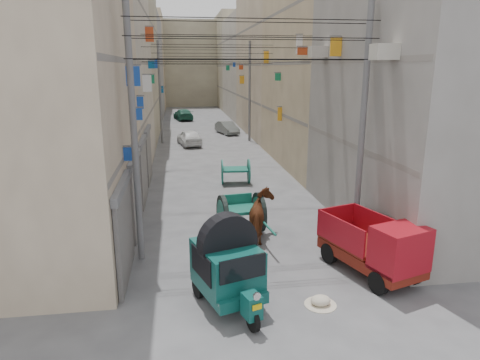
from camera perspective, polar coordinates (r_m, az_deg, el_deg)
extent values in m
cube|color=slate|center=(15.39, -15.01, 3.92)|extent=(0.25, 9.80, 0.18)
cube|color=slate|center=(15.15, -15.79, 15.13)|extent=(0.25, 9.80, 0.18)
cube|color=beige|center=(26.65, -21.30, 13.88)|extent=(8.00, 12.00, 12.00)
cube|color=slate|center=(26.24, -12.36, 8.39)|extent=(0.25, 11.76, 0.18)
cube|color=slate|center=(26.10, -12.74, 14.94)|extent=(0.25, 11.76, 0.18)
cube|color=slate|center=(26.30, -13.13, 21.48)|extent=(0.25, 11.76, 0.18)
cube|color=#B8B191|center=(39.46, -17.25, 15.64)|extent=(8.00, 14.00, 14.00)
cube|color=slate|center=(39.17, -11.12, 10.45)|extent=(0.25, 13.72, 0.18)
cube|color=slate|center=(39.08, -11.34, 14.84)|extent=(0.25, 13.72, 0.18)
cube|color=slate|center=(39.21, -11.57, 19.22)|extent=(0.25, 13.72, 0.18)
cube|color=gray|center=(53.34, -14.88, 14.23)|extent=(8.00, 14.00, 11.80)
cube|color=slate|center=(53.14, -10.45, 11.55)|extent=(0.25, 13.72, 0.18)
cube|color=slate|center=(53.06, -10.60, 14.79)|extent=(0.25, 13.72, 0.18)
cube|color=slate|center=(53.16, -10.76, 18.02)|extent=(0.25, 13.72, 0.18)
cube|color=tan|center=(66.28, -13.69, 15.05)|extent=(8.00, 12.00, 13.50)
cube|color=slate|center=(66.12, -10.07, 12.16)|extent=(0.25, 11.76, 0.18)
cube|color=slate|center=(66.06, -10.19, 14.75)|extent=(0.25, 11.76, 0.18)
cube|color=slate|center=(66.14, -10.32, 17.35)|extent=(0.25, 11.76, 0.18)
cube|color=gray|center=(18.22, 27.08, 14.91)|extent=(8.00, 10.00, 13.00)
cube|color=slate|center=(16.57, 14.65, 4.68)|extent=(0.25, 9.80, 0.18)
cube|color=slate|center=(16.34, 15.35, 15.09)|extent=(0.25, 9.80, 0.18)
cube|color=tan|center=(27.99, 13.73, 14.44)|extent=(8.00, 12.00, 12.00)
cube|color=slate|center=(26.95, 5.59, 8.81)|extent=(0.25, 11.76, 0.18)
cube|color=slate|center=(26.81, 5.76, 15.20)|extent=(0.25, 11.76, 0.18)
cube|color=slate|center=(27.00, 5.93, 21.58)|extent=(0.25, 11.76, 0.18)
cube|color=beige|center=(40.38, 6.76, 16.14)|extent=(8.00, 14.00, 14.00)
cube|color=slate|center=(39.65, 1.07, 10.77)|extent=(0.25, 13.72, 0.18)
cube|color=slate|center=(39.55, 1.09, 15.11)|extent=(0.25, 13.72, 0.18)
cube|color=slate|center=(39.69, 1.11, 19.45)|extent=(0.25, 13.72, 0.18)
cube|color=beige|center=(54.02, 2.80, 14.69)|extent=(8.00, 14.00, 11.80)
cube|color=slate|center=(53.49, -1.41, 11.81)|extent=(0.25, 13.72, 0.18)
cube|color=slate|center=(53.42, -1.43, 15.02)|extent=(0.25, 13.72, 0.18)
cube|color=slate|center=(53.51, -1.45, 18.23)|extent=(0.25, 13.72, 0.18)
cube|color=#B8B191|center=(66.83, 0.61, 15.45)|extent=(8.00, 12.00, 13.50)
cube|color=slate|center=(66.40, -2.79, 12.37)|extent=(0.25, 11.76, 0.18)
cube|color=slate|center=(66.34, -2.82, 14.96)|extent=(0.25, 11.76, 0.18)
cube|color=slate|center=(66.42, -2.85, 17.55)|extent=(0.25, 11.76, 0.18)
cube|color=#B8B191|center=(73.07, -6.70, 15.10)|extent=(22.00, 10.00, 13.00)
cube|color=#48474C|center=(12.82, -15.13, -7.10)|extent=(0.12, 3.00, 2.60)
cube|color=slate|center=(12.37, -15.48, -0.85)|extent=(0.18, 3.20, 0.25)
cube|color=#48474C|center=(16.30, -13.68, -2.29)|extent=(0.12, 3.00, 2.60)
cube|color=slate|center=(15.94, -13.93, 2.70)|extent=(0.18, 3.20, 0.25)
cube|color=#48474C|center=(19.86, -12.76, 0.81)|extent=(0.12, 3.00, 2.60)
cube|color=slate|center=(19.57, -12.94, 4.94)|extent=(0.18, 3.20, 0.25)
cube|color=#48474C|center=(23.56, -12.10, 3.02)|extent=(0.12, 3.00, 2.60)
cube|color=slate|center=(23.31, -12.24, 6.51)|extent=(0.18, 3.20, 0.25)
cube|color=#B83E18|center=(41.76, 0.13, 14.79)|extent=(0.38, 0.08, 0.41)
cube|color=#0D5590|center=(48.72, -10.33, 11.79)|extent=(0.27, 0.08, 0.71)
cube|color=#1A49B7|center=(13.79, -14.36, 3.38)|extent=(0.44, 0.08, 0.42)
cube|color=white|center=(22.89, -12.29, 12.46)|extent=(0.45, 0.08, 0.84)
cube|color=#16794C|center=(52.26, -1.64, 14.71)|extent=(0.41, 0.08, 0.59)
cube|color=#1A49B7|center=(16.95, -13.54, 8.53)|extent=(0.38, 0.08, 0.44)
cube|color=orange|center=(41.04, 0.25, 13.22)|extent=(0.43, 0.08, 0.72)
cube|color=#1A49B7|center=(47.05, -0.79, 15.12)|extent=(0.28, 0.08, 0.44)
cube|color=#B83E18|center=(27.14, -11.99, 18.46)|extent=(0.48, 0.08, 0.84)
cube|color=#0D5590|center=(45.19, -10.45, 11.62)|extent=(0.31, 0.08, 0.44)
cube|color=#16794C|center=(26.76, 5.07, 13.53)|extent=(0.35, 0.08, 0.45)
cube|color=orange|center=(30.31, 3.51, 16.04)|extent=(0.34, 0.08, 0.79)
cube|color=#1A49B7|center=(19.17, -13.17, 10.00)|extent=(0.28, 0.08, 0.52)
cube|color=#1A49B7|center=(36.69, -11.11, 14.97)|extent=(0.28, 0.08, 0.74)
cube|color=orange|center=(26.42, 5.31, 8.75)|extent=(0.26, 0.08, 0.80)
cube|color=#51217B|center=(17.52, 12.73, 16.80)|extent=(0.34, 0.08, 0.55)
cube|color=#1A49B7|center=(15.66, -14.07, 13.28)|extent=(0.47, 0.08, 0.67)
cube|color=#0D5590|center=(28.22, -11.74, 14.83)|extent=(0.40, 0.08, 0.47)
cube|color=#16794C|center=(28.75, -11.67, 13.04)|extent=(0.32, 0.08, 0.55)
cube|color=#B83E18|center=(21.65, 8.31, 16.64)|extent=(0.47, 0.08, 0.35)
cube|color=white|center=(22.49, 7.92, 17.47)|extent=(0.32, 0.08, 0.89)
cube|color=orange|center=(17.43, 12.66, 16.94)|extent=(0.44, 0.08, 0.69)
cube|color=orange|center=(13.48, -15.63, 1.51)|extent=(0.10, 3.20, 0.80)
cube|color=#B83E18|center=(22.30, -12.85, 6.76)|extent=(0.10, 3.20, 0.80)
cube|color=#16794C|center=(34.21, -11.37, 9.52)|extent=(0.10, 3.20, 0.80)
cube|color=#0D5590|center=(46.16, -10.64, 10.84)|extent=(0.10, 3.20, 0.80)
cube|color=#0D5590|center=(14.79, 17.34, 2.53)|extent=(0.10, 3.20, 0.80)
cube|color=white|center=(23.12, 7.80, 7.27)|extent=(0.10, 3.20, 0.80)
cube|color=#1A49B7|center=(34.74, 2.32, 9.87)|extent=(0.10, 3.20, 0.80)
cube|color=gold|center=(46.56, -0.42, 11.12)|extent=(0.10, 3.20, 0.80)
cube|color=#BAB5A6|center=(13.42, 18.71, 15.88)|extent=(0.70, 0.55, 0.45)
cube|color=#BAB5A6|center=(18.99, 10.37, 16.46)|extent=(0.70, 0.55, 0.45)
cylinder|color=slate|center=(13.24, -13.95, 5.80)|extent=(0.20, 0.20, 8.00)
cylinder|color=slate|center=(14.43, 15.98, 6.38)|extent=(0.20, 0.20, 8.00)
cylinder|color=slate|center=(35.11, -10.61, 11.32)|extent=(0.20, 0.20, 8.00)
cylinder|color=slate|center=(35.58, 1.29, 11.60)|extent=(0.20, 0.20, 8.00)
cylinder|color=black|center=(12.74, 2.14, 15.82)|extent=(7.40, 0.02, 0.02)
cylinder|color=black|center=(12.76, 2.17, 18.51)|extent=(7.40, 0.02, 0.02)
cylinder|color=black|center=(12.81, 2.19, 20.74)|extent=(7.40, 0.02, 0.02)
cylinder|color=black|center=(13.72, 1.36, 15.75)|extent=(7.40, 0.02, 0.02)
cylinder|color=black|center=(13.75, 1.38, 18.25)|extent=(7.40, 0.02, 0.02)
cylinder|color=black|center=(13.79, 1.39, 20.32)|extent=(7.40, 0.02, 0.02)
cylinder|color=black|center=(19.17, -1.48, 15.47)|extent=(7.40, 0.02, 0.02)
cylinder|color=black|center=(19.19, -1.49, 17.26)|extent=(7.40, 0.02, 0.02)
cylinder|color=black|center=(19.21, -1.50, 18.75)|extent=(7.40, 0.02, 0.02)
cylinder|color=black|center=(27.13, -3.56, 15.24)|extent=(7.40, 0.02, 0.02)
cylinder|color=black|center=(27.14, -3.58, 16.51)|extent=(7.40, 0.02, 0.02)
cylinder|color=black|center=(27.16, -3.60, 17.56)|extent=(7.40, 0.02, 0.02)
cylinder|color=black|center=(35.11, -4.70, 15.11)|extent=(7.40, 0.02, 0.02)
cylinder|color=black|center=(35.12, -4.72, 16.09)|extent=(7.40, 0.02, 0.02)
cylinder|color=black|center=(35.13, -4.74, 16.90)|extent=(7.40, 0.02, 0.02)
cylinder|color=black|center=(10.44, 1.69, -18.13)|extent=(0.30, 0.60, 0.59)
cylinder|color=black|center=(11.81, -5.60, -14.01)|extent=(0.30, 0.60, 0.59)
cylinder|color=black|center=(12.21, -0.39, -12.90)|extent=(0.30, 0.60, 0.59)
cube|color=#0C4741|center=(11.39, -1.64, -13.88)|extent=(1.87, 2.31, 0.29)
cube|color=#0C4741|center=(10.30, 1.56, -16.41)|extent=(0.50, 0.57, 0.58)
cylinder|color=silver|center=(9.93, 2.25, -15.24)|extent=(0.20, 0.11, 0.19)
cube|color=gold|center=(10.05, 2.30, -16.59)|extent=(0.23, 0.10, 0.13)
cube|color=#0C4741|center=(11.16, -1.78, -11.06)|extent=(1.86, 2.13, 1.00)
cube|color=black|center=(10.30, 0.38, -11.74)|extent=(1.17, 0.44, 0.58)
cube|color=black|center=(10.87, -5.18, -11.24)|extent=(0.43, 1.21, 0.68)
cube|color=black|center=(11.39, 1.44, -9.91)|extent=(0.43, 1.21, 0.68)
cube|color=white|center=(10.65, 0.46, -15.61)|extent=(1.27, 0.46, 0.06)
cylinder|color=black|center=(15.65, -2.30, -4.73)|extent=(0.34, 1.50, 1.49)
cylinder|color=#155E4E|center=(15.65, -2.30, -4.73)|extent=(0.32, 1.17, 1.16)
cylinder|color=slate|center=(15.65, -2.30, -4.73)|extent=(0.26, 0.22, 0.19)
cylinder|color=black|center=(16.00, 2.54, -4.29)|extent=(0.34, 1.50, 1.49)
cylinder|color=#155E4E|center=(16.00, 2.54, -4.29)|extent=(0.32, 1.17, 1.16)
cylinder|color=slate|center=(16.00, 2.54, -4.29)|extent=(0.26, 0.22, 0.19)
cylinder|color=slate|center=(15.81, 0.14, -4.51)|extent=(1.43, 0.26, 0.09)
cube|color=#155E4E|center=(15.75, 0.14, -3.86)|extent=(1.25, 1.30, 0.11)
cube|color=#155E4E|center=(16.16, -0.36, -2.49)|extent=(1.12, 0.22, 0.37)
cylinder|color=#155E4E|center=(14.46, -0.07, -5.94)|extent=(0.38, 2.44, 0.07)
cylinder|color=#155E4E|center=(14.70, 3.15, -5.62)|extent=(0.38, 2.44, 0.07)
cylinder|color=black|center=(12.47, 17.96, -12.93)|extent=(0.36, 0.66, 0.64)
cylinder|color=black|center=(13.90, 11.79, -9.53)|extent=(0.36, 0.66, 0.64)
cylinder|color=black|center=(13.31, 21.97, -11.47)|extent=(0.36, 0.66, 0.64)
cylinder|color=black|center=(14.66, 15.74, -8.46)|extent=(0.36, 0.66, 0.64)
cube|color=#63180E|center=(13.46, 16.82, -9.69)|extent=(2.33, 3.49, 0.34)
cube|color=maroon|center=(12.49, 20.56, -8.59)|extent=(1.66, 1.41, 1.22)
cube|color=black|center=(12.17, 22.16, -8.86)|extent=(1.22, 0.45, 0.53)
cube|color=#63180E|center=(13.72, 15.38, -7.92)|extent=(2.05, 2.49, 0.12)
cube|color=maroon|center=(13.13, 13.16, -6.85)|extent=(0.72, 2.05, 0.83)
cube|color=maroon|center=(14.03, 17.69, -5.75)|extent=(0.72, 2.05, 0.83)
cube|color=maroon|center=(14.31, 12.72, -5.00)|extent=(1.41, 0.51, 0.83)
cylinder|color=#155E4E|center=(22.50, -2.40, 1.10)|extent=(0.14, 1.31, 1.31)
cylinder|color=#155E4E|center=(22.61, 1.17, 1.18)|extent=(0.14, 1.31, 1.31)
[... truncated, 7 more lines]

